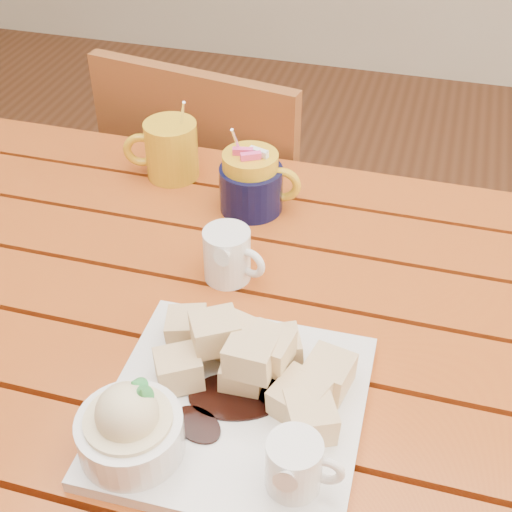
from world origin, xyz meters
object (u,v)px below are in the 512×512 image
(table, at_px, (239,380))
(dessert_plate, at_px, (216,402))
(chair_far, at_px, (224,219))
(coffee_mug_right, at_px, (252,181))
(coffee_mug_left, at_px, (170,149))

(table, relative_size, dessert_plate, 4.32)
(dessert_plate, relative_size, chair_far, 0.32)
(dessert_plate, distance_m, coffee_mug_right, 0.41)
(coffee_mug_left, xyz_separation_m, chair_far, (-0.00, 0.26, -0.32))
(chair_far, bearing_deg, coffee_mug_right, 125.59)
(coffee_mug_left, bearing_deg, chair_far, 74.69)
(coffee_mug_left, height_order, chair_far, coffee_mug_left)
(table, height_order, dessert_plate, dessert_plate)
(dessert_plate, xyz_separation_m, coffee_mug_right, (-0.08, 0.40, 0.02))
(coffee_mug_left, relative_size, chair_far, 0.16)
(table, distance_m, chair_far, 0.62)
(table, xyz_separation_m, chair_far, (-0.21, 0.56, -0.16))
(table, bearing_deg, coffee_mug_right, 102.10)
(chair_far, bearing_deg, coffee_mug_left, 100.46)
(dessert_plate, height_order, coffee_mug_left, coffee_mug_left)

